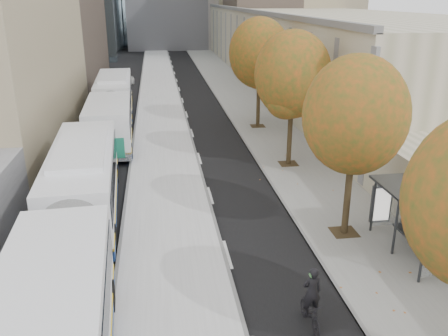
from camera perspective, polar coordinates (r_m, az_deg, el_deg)
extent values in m
cube|color=#BDBDBD|center=(40.54, -7.58, 6.08)|extent=(4.25, 150.00, 0.15)
cube|color=gray|center=(41.38, 3.63, 6.45)|extent=(4.75, 150.00, 0.08)
cube|color=tan|center=(71.37, 8.14, 15.21)|extent=(18.00, 92.00, 8.00)
cube|color=#383A3F|center=(19.50, 22.21, -3.04)|extent=(1.90, 4.40, 0.10)
cylinder|color=#383A3F|center=(18.16, 22.83, -9.34)|extent=(0.10, 0.10, 2.40)
cube|color=silver|center=(20.34, 23.53, -6.08)|extent=(0.04, 4.00, 2.10)
cylinder|color=#312315|center=(20.64, 14.62, -3.49)|extent=(0.28, 0.28, 3.24)
sphere|color=#2B531B|center=(19.54, 15.52, 6.15)|extent=(4.20, 4.20, 4.20)
cylinder|color=#312315|center=(28.61, 7.90, 3.71)|extent=(0.28, 0.28, 3.38)
sphere|color=#2B531B|center=(27.82, 8.26, 11.07)|extent=(4.40, 4.40, 4.40)
cylinder|color=#312315|center=(37.06, 4.14, 7.68)|extent=(0.28, 0.28, 3.51)
sphere|color=#2B531B|center=(36.44, 4.29, 13.62)|extent=(4.60, 4.60, 4.60)
cube|color=white|center=(18.95, -17.39, -6.33)|extent=(3.80, 19.14, 3.17)
cube|color=black|center=(18.71, -17.58, -4.74)|extent=(3.82, 18.38, 1.10)
cube|color=white|center=(38.00, -13.24, 7.17)|extent=(3.53, 19.40, 3.22)
cube|color=black|center=(37.88, -13.31, 8.03)|extent=(3.56, 18.63, 1.12)
cube|color=#1A795C|center=(28.83, -14.62, 2.25)|extent=(2.04, 0.14, 1.24)
imported|color=black|center=(15.52, 10.33, -16.76)|extent=(0.56, 1.65, 0.98)
imported|color=black|center=(15.08, 10.52, -14.41)|extent=(0.62, 0.43, 1.64)
sphere|color=#478744|center=(14.74, 10.67, -12.44)|extent=(0.25, 0.25, 0.25)
imported|color=white|center=(56.19, -11.71, 10.24)|extent=(1.95, 3.65, 1.18)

